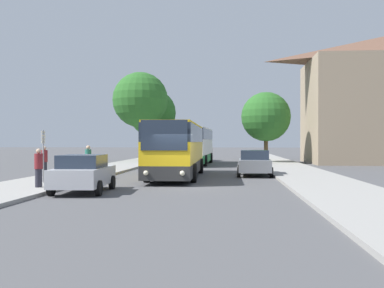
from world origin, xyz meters
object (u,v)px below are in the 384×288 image
Objects in this scene: tree_left_near at (152,113)px; bus_front at (177,149)px; parked_car_left_curb at (83,173)px; pedestrian_waiting_far at (88,161)px; bus_middle at (195,145)px; pedestrian_waiting_near at (44,161)px; tree_left_far at (140,100)px; parked_car_right_near at (255,163)px; pedestrian_walking_back at (39,168)px; tree_right_near at (266,117)px; bus_stop_sign at (43,150)px.

bus_front is at bearing -76.52° from tree_left_near.
pedestrian_waiting_far reaches higher than parked_car_left_curb.
pedestrian_waiting_near is at bearing -112.00° from bus_middle.
parked_car_right_near is at bearing -58.13° from tree_left_far.
pedestrian_waiting_far is (2.63, -0.07, 0.03)m from pedestrian_waiting_near.
tree_left_near is 4.00m from tree_left_far.
pedestrian_walking_back is (-0.24, -6.16, -0.05)m from pedestrian_waiting_far.
tree_right_near is at bearing 66.76° from parked_car_left_curb.
tree_left_far reaches higher than bus_middle.
tree_left_near reaches higher than pedestrian_waiting_far.
bus_middle is 6.83× the size of pedestrian_waiting_near.
tree_left_far is at bearing -6.48° from pedestrian_waiting_far.
parked_car_right_near is at bearing 49.06° from parked_car_left_curb.
bus_front is at bearing -80.60° from pedestrian_waiting_far.
pedestrian_walking_back is (-5.19, -7.85, -0.71)m from bus_front.
tree_left_far is 12.90m from tree_right_near.
bus_middle is 8.19m from tree_left_far.
bus_front is 1.71× the size of tree_right_near.
tree_right_near reaches higher than bus_stop_sign.
bus_stop_sign is 1.52× the size of pedestrian_walking_back.
tree_left_far is at bearing 177.28° from tree_right_near.
pedestrian_waiting_near is 21.14m from tree_left_far.
bus_front reaches higher than parked_car_left_curb.
pedestrian_walking_back is (2.39, -6.23, -0.02)m from pedestrian_waiting_near.
tree_right_near is (12.76, -0.61, -1.82)m from tree_left_far.
pedestrian_waiting_far is 0.26× the size of tree_right_near.
pedestrian_walking_back is (0.75, -2.24, -0.74)m from bus_stop_sign.
parked_car_left_curb is 2.43× the size of pedestrian_waiting_near.
bus_middle is (-0.10, 15.48, 0.11)m from bus_front.
parked_car_left_curb is 6.98m from pedestrian_waiting_far.
bus_stop_sign is 0.37× the size of tree_right_near.
parked_car_right_near is at bearing -64.32° from tree_left_near.
tree_left_far is (-10.72, 17.23, 5.62)m from parked_car_right_near.
parked_car_left_curb is 2.36× the size of pedestrian_waiting_far.
tree_left_far is at bearing -98.95° from tree_left_near.
tree_right_near is (6.85, 2.67, 2.80)m from bus_middle.
bus_stop_sign is (-2.94, 2.79, 0.92)m from parked_car_left_curb.
tree_left_far is (-5.91, 3.28, 4.62)m from bus_middle.
bus_front is at bearing 166.43° from pedestrian_waiting_near.
bus_stop_sign is 4.10m from pedestrian_waiting_far.
pedestrian_walking_back is 28.83m from tree_right_near.
bus_front is 8.96m from parked_car_left_curb.
pedestrian_waiting_near is 0.97× the size of pedestrian_waiting_far.
pedestrian_waiting_far is 0.23× the size of tree_left_near.
tree_right_near is (11.70, 19.83, 3.57)m from pedestrian_waiting_far.
parked_car_right_near is 2.35× the size of pedestrian_waiting_far.
bus_middle is at bearing -139.24° from pedestrian_waiting_near.
tree_left_near reaches higher than bus_front.
tree_left_far reaches higher than tree_left_near.
bus_middle is at bearing -29.02° from tree_left_far.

